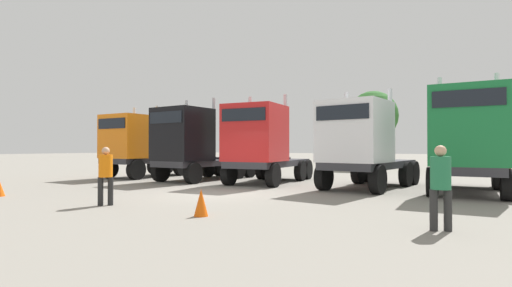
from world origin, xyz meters
The scene contains 12 objects.
ground centered at (0.00, 0.00, 0.00)m, with size 200.00×200.00×0.00m, color gray.
semi_truck_orange centered at (-8.35, 4.04, 1.84)m, with size 2.64×5.95×4.14m.
semi_truck_black centered at (-4.18, 3.75, 1.90)m, with size 2.90×6.13×4.29m.
semi_truck_red centered at (-0.30, 4.14, 1.93)m, with size 2.98×6.17×4.28m.
semi_truck_white centered at (4.42, 4.09, 1.88)m, with size 3.29×6.20×4.17m.
semi_truck_green centered at (8.26, 4.14, 1.98)m, with size 2.64×6.06×4.45m.
visitor_in_hivis centered at (-1.12, -3.98, 1.01)m, with size 0.57×0.57×1.75m.
visitor_with_camera centered at (7.85, -2.89, 1.03)m, with size 0.52×0.52×1.78m.
traffic_cone_far centered at (2.47, -3.99, 0.34)m, with size 0.36×0.36×0.69m, color #F2590C.
oak_far_left centered at (-10.15, 22.32, 4.17)m, with size 4.16×4.16×6.26m.
oak_far_centre centered at (1.44, 19.54, 4.27)m, with size 3.94×3.94×6.26m.
oak_far_right centered at (10.49, 19.54, 4.02)m, with size 3.52×3.52×5.80m.
Camera 1 is at (8.45, -11.67, 1.73)m, focal length 26.84 mm.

